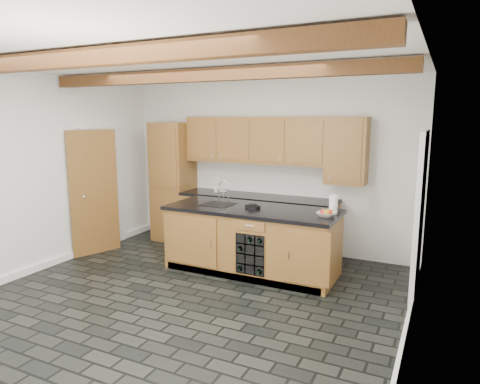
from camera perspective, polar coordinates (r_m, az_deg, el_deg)
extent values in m
plane|color=black|center=(5.38, -7.40, -14.21)|extent=(5.00, 5.00, 0.00)
plane|color=white|center=(7.17, 3.42, 3.58)|extent=(5.00, 0.00, 5.00)
plane|color=white|center=(6.68, -25.90, 2.14)|extent=(0.00, 5.00, 5.00)
plane|color=white|center=(4.16, 22.27, -1.80)|extent=(0.00, 5.00, 5.00)
plane|color=white|center=(4.95, -8.15, 16.90)|extent=(5.00, 5.00, 0.00)
cube|color=#573616|center=(4.00, -18.21, 16.74)|extent=(4.90, 0.15, 0.15)
cube|color=#573616|center=(5.44, -4.45, 15.27)|extent=(4.90, 0.15, 0.15)
cube|color=white|center=(6.96, -24.94, -8.94)|extent=(0.04, 5.00, 0.10)
cube|color=white|center=(4.61, 20.85, -18.44)|extent=(0.04, 5.00, 0.10)
cube|color=white|center=(7.58, -17.83, 0.56)|extent=(0.06, 0.94, 2.04)
cube|color=olive|center=(7.23, -18.87, -0.09)|extent=(0.31, 0.77, 2.00)
cube|color=white|center=(5.70, 22.79, -2.71)|extent=(0.06, 0.98, 2.04)
cube|color=black|center=(5.71, 23.02, -2.93)|extent=(0.02, 0.86, 1.96)
cube|color=olive|center=(7.74, -8.83, 1.35)|extent=(0.65, 0.60, 2.10)
cube|color=olive|center=(7.08, 2.21, -4.40)|extent=(2.60, 0.60, 0.88)
cube|color=black|center=(6.98, 2.24, -0.69)|extent=(2.64, 0.62, 0.05)
cube|color=white|center=(7.19, 3.19, 1.92)|extent=(2.60, 0.02, 0.52)
cube|color=olive|center=(7.02, 1.95, 6.94)|extent=(2.40, 0.35, 0.75)
cube|color=olive|center=(6.56, 14.04, 5.35)|extent=(0.60, 0.35, 1.00)
cube|color=olive|center=(6.16, 1.59, -6.59)|extent=(2.40, 0.90, 0.88)
cube|color=black|center=(6.04, 1.61, -2.36)|extent=(2.46, 0.96, 0.05)
cube|color=olive|center=(6.09, -6.46, -6.46)|extent=(0.80, 0.02, 0.70)
cube|color=olive|center=(5.41, 8.81, -8.63)|extent=(0.60, 0.02, 0.70)
cube|color=black|center=(5.83, 1.93, -7.97)|extent=(0.42, 0.30, 0.56)
cylinder|color=black|center=(5.73, 1.78, -6.09)|extent=(0.07, 0.26, 0.07)
cylinder|color=black|center=(5.81, 3.04, -10.23)|extent=(0.07, 0.26, 0.07)
cylinder|color=black|center=(5.68, 3.08, -6.25)|extent=(0.07, 0.26, 0.07)
cylinder|color=black|center=(5.83, 0.51, -7.24)|extent=(0.07, 0.26, 0.07)
cylinder|color=black|center=(5.92, 0.51, -9.83)|extent=(0.07, 0.26, 0.07)
cube|color=black|center=(6.28, -2.97, -1.71)|extent=(0.45, 0.40, 0.02)
cylinder|color=silver|center=(6.41, -2.20, -0.50)|extent=(0.02, 0.02, 0.20)
torus|color=silver|center=(6.39, -2.21, 0.73)|extent=(0.18, 0.02, 0.18)
cylinder|color=silver|center=(6.46, -2.82, -0.97)|extent=(0.02, 0.02, 0.08)
cylinder|color=silver|center=(6.39, -1.56, -1.09)|extent=(0.02, 0.02, 0.08)
cube|color=black|center=(6.01, 1.69, -1.98)|extent=(0.21, 0.15, 0.04)
cylinder|color=black|center=(6.00, 1.70, -1.70)|extent=(0.13, 0.13, 0.02)
imported|color=beige|center=(5.62, 11.42, -2.94)|extent=(0.27, 0.27, 0.06)
sphere|color=#B52F18|center=(5.60, 11.93, -2.67)|extent=(0.07, 0.07, 0.07)
sphere|color=orange|center=(5.65, 11.71, -2.54)|extent=(0.07, 0.07, 0.07)
sphere|color=#659829|center=(5.65, 11.12, -2.53)|extent=(0.07, 0.07, 0.07)
sphere|color=red|center=(5.60, 10.95, -2.64)|extent=(0.07, 0.07, 0.07)
sphere|color=orange|center=(5.56, 11.45, -2.73)|extent=(0.07, 0.07, 0.07)
cylinder|color=white|center=(5.78, 12.34, -1.64)|extent=(0.11, 0.11, 0.25)
imported|color=white|center=(7.27, -3.21, 0.25)|extent=(0.11, 0.11, 0.08)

